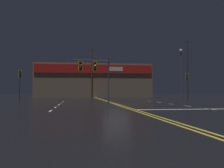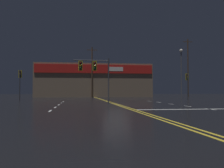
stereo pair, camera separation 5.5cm
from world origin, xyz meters
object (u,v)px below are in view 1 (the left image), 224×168
(traffic_signal_median, at_px, (94,69))
(streetlight_far_left, at_px, (181,66))
(traffic_signal_corner_northwest, at_px, (20,78))
(traffic_signal_corner_northeast, at_px, (187,80))

(traffic_signal_median, distance_m, streetlight_far_left, 22.32)
(traffic_signal_corner_northwest, relative_size, streetlight_far_left, 0.47)
(streetlight_far_left, bearing_deg, traffic_signal_corner_northwest, -165.85)
(traffic_signal_corner_northwest, xyz_separation_m, streetlight_far_left, (25.14, 6.34, 2.56))
(traffic_signal_corner_northeast, bearing_deg, streetlight_far_left, 73.61)
(traffic_signal_median, distance_m, traffic_signal_corner_northwest, 12.88)
(traffic_signal_corner_northwest, height_order, streetlight_far_left, streetlight_far_left)
(traffic_signal_median, relative_size, traffic_signal_corner_northeast, 1.20)
(streetlight_far_left, bearing_deg, traffic_signal_median, -136.09)
(traffic_signal_corner_northeast, distance_m, streetlight_far_left, 7.25)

